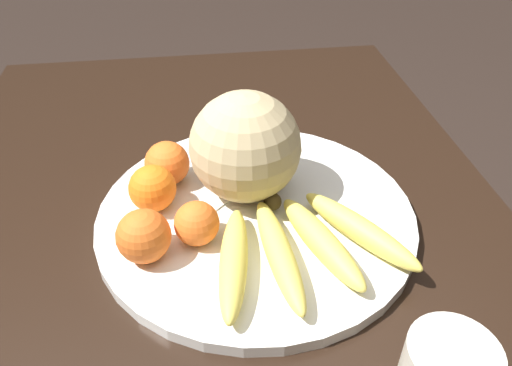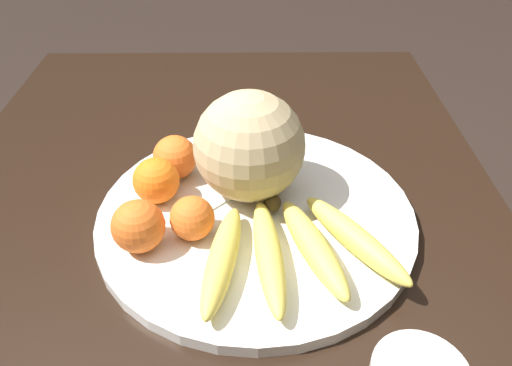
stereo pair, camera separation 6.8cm
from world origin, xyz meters
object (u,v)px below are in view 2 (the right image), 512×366
at_px(orange_mid_center, 175,157).
at_px(produce_tag, 204,206).
at_px(orange_back_left, 138,226).
at_px(fruit_bowl, 256,215).
at_px(orange_front_right, 156,180).
at_px(melon, 249,146).
at_px(banana_bunch, 291,248).
at_px(kitchen_table, 216,306).
at_px(orange_front_left, 192,218).

distance_m(orange_mid_center, produce_tag, 0.10).
relative_size(orange_mid_center, produce_tag, 0.78).
xyz_separation_m(orange_mid_center, orange_back_left, (0.16, -0.03, 0.00)).
distance_m(fruit_bowl, orange_back_left, 0.17).
bearing_deg(orange_mid_center, produce_tag, 31.69).
bearing_deg(orange_front_right, melon, 97.64).
height_order(banana_bunch, orange_front_right, orange_front_right).
height_order(fruit_bowl, banana_bunch, banana_bunch).
xyz_separation_m(kitchen_table, orange_front_right, (-0.11, -0.08, 0.15)).
bearing_deg(melon, orange_front_right, -82.36).
bearing_deg(orange_front_right, banana_bunch, 56.51).
bearing_deg(kitchen_table, banana_bunch, 80.56).
distance_m(kitchen_table, fruit_bowl, 0.14).
distance_m(banana_bunch, orange_back_left, 0.20).
bearing_deg(melon, banana_bunch, 20.14).
bearing_deg(orange_back_left, produce_tag, 135.99).
distance_m(kitchen_table, orange_back_left, 0.18).
xyz_separation_m(banana_bunch, orange_front_left, (-0.05, -0.13, 0.01)).
xyz_separation_m(melon, produce_tag, (0.04, -0.07, -0.08)).
bearing_deg(orange_front_right, fruit_bowl, 78.60).
height_order(melon, produce_tag, melon).
relative_size(orange_front_left, orange_front_right, 0.89).
xyz_separation_m(melon, banana_bunch, (0.14, 0.05, -0.06)).
bearing_deg(banana_bunch, fruit_bowl, -167.94).
relative_size(kitchen_table, banana_bunch, 5.08).
bearing_deg(produce_tag, orange_mid_center, -101.54).
bearing_deg(produce_tag, melon, 166.06).
bearing_deg(orange_front_right, orange_front_left, 36.94).
bearing_deg(kitchen_table, fruit_bowl, 142.88).
relative_size(kitchen_table, orange_back_left, 19.65).
height_order(fruit_bowl, orange_front_left, orange_front_left).
height_order(melon, banana_bunch, melon).
distance_m(melon, orange_front_left, 0.13).
bearing_deg(orange_back_left, fruit_bowl, 114.54).
height_order(kitchen_table, fruit_bowl, fruit_bowl).
xyz_separation_m(melon, orange_front_left, (0.10, -0.08, -0.05)).
distance_m(kitchen_table, melon, 0.24).
xyz_separation_m(orange_front_right, orange_mid_center, (-0.06, 0.02, 0.00)).
relative_size(melon, orange_mid_center, 2.35).
xyz_separation_m(fruit_bowl, banana_bunch, (0.09, 0.04, 0.03)).
xyz_separation_m(orange_front_left, orange_mid_center, (-0.14, -0.04, 0.00)).
bearing_deg(orange_front_left, orange_mid_center, -164.24).
xyz_separation_m(orange_front_left, produce_tag, (-0.06, 0.01, -0.03)).
distance_m(orange_front_right, produce_tag, 0.08).
relative_size(kitchen_table, fruit_bowl, 3.02).
relative_size(kitchen_table, produce_tag, 15.79).
relative_size(orange_front_right, orange_back_left, 0.97).
bearing_deg(orange_front_right, produce_tag, 74.23).
distance_m(orange_front_left, orange_mid_center, 0.14).
height_order(kitchen_table, produce_tag, produce_tag).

